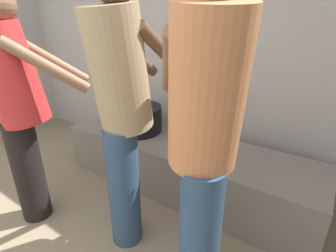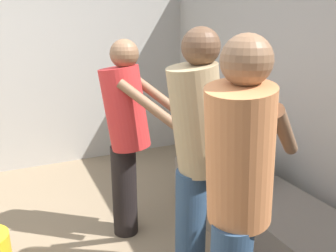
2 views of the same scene
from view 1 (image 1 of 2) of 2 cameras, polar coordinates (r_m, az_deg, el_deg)
block_enclosure_rear at (r=2.52m, az=5.14°, el=15.37°), size 4.86×0.20×2.15m
hearth_ledge at (r=2.25m, az=3.23°, el=-8.75°), size 2.19×0.60×0.43m
cooking_pot_main at (r=2.36m, az=-6.97°, el=1.70°), size 0.46×0.46×0.68m
cook_in_orange_shirt at (r=1.07m, az=8.10°, el=-1.47°), size 0.66×0.74×1.65m
cook_in_red_shirt at (r=1.91m, az=-30.52°, el=4.64°), size 0.66×0.71×1.57m
cook_in_tan_shirt at (r=1.45m, az=-10.28°, el=5.27°), size 0.35×0.69×1.67m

